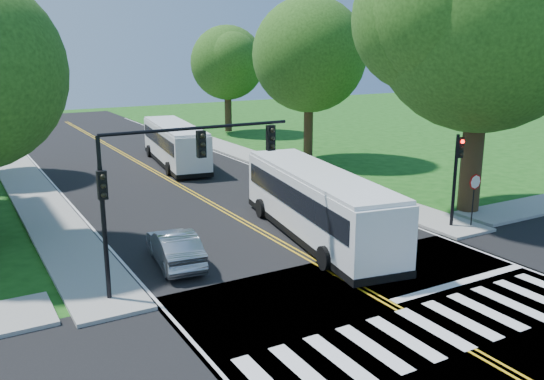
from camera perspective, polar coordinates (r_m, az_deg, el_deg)
ground at (r=19.35m, az=14.63°, el=-12.57°), size 140.00×140.00×0.00m
road at (r=33.66m, az=-7.21°, el=-0.67°), size 14.00×96.00×0.01m
cross_road at (r=19.34m, az=14.63°, el=-12.55°), size 60.00×12.00×0.01m
center_line at (r=37.27m, az=-9.61°, el=0.71°), size 0.36×70.00×0.01m
edge_line_w at (r=35.58m, az=-19.90°, el=-0.59°), size 0.12×70.00×0.01m
edge_line_e at (r=40.06m, az=-0.47°, el=1.85°), size 0.12×70.00×0.01m
crosswalk at (r=19.03m, az=15.70°, el=-13.06°), size 12.60×3.00×0.01m
stop_bar at (r=22.69m, az=18.19°, el=-8.69°), size 6.60×0.40×0.01m
sidewalk_nw at (r=38.26m, az=-22.93°, el=0.22°), size 2.60×40.00×0.15m
sidewalk_ne at (r=43.33m, az=-0.70°, el=2.87°), size 2.60×40.00×0.15m
tree_ne_big at (r=30.90m, az=20.22°, el=15.31°), size 10.80×10.80×14.91m
tree_east_mid at (r=43.32m, az=3.73°, el=13.21°), size 8.40×8.40×11.93m
tree_east_far at (r=57.78m, az=-4.45°, el=12.44°), size 7.20×7.20×10.34m
signal_nw at (r=20.09m, az=-10.08°, el=1.95°), size 7.15×0.46×5.66m
signal_ne at (r=28.30m, az=17.82°, el=2.09°), size 0.30×0.46×4.40m
stop_sign at (r=28.80m, az=19.43°, el=0.25°), size 0.76×0.08×2.53m
bus_lead at (r=25.97m, az=4.47°, el=-1.30°), size 4.58×12.25×3.10m
bus_follow at (r=42.80m, az=-9.60°, el=4.58°), size 4.07×11.70×2.97m
hatchback at (r=23.36m, az=-9.61°, el=-5.63°), size 2.02×4.47×1.42m
suv at (r=32.71m, az=3.69°, el=0.27°), size 2.39×5.11×1.41m
dark_sedan at (r=31.94m, az=4.71°, el=-0.10°), size 2.47×5.00×1.40m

